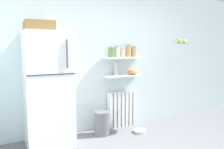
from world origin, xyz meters
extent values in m
cube|color=silver|center=(0.00, 2.05, 1.30)|extent=(7.04, 0.10, 2.60)
cube|color=silver|center=(-1.18, 1.69, 0.87)|extent=(0.67, 0.62, 1.73)
cube|color=#262628|center=(-1.18, 1.38, 1.13)|extent=(0.66, 0.01, 0.01)
cylinder|color=#4C4C51|center=(-0.97, 1.36, 1.41)|extent=(0.02, 0.02, 0.40)
cube|color=olive|center=(-1.28, 1.69, 1.80)|extent=(0.40, 0.43, 0.14)
cube|color=white|center=(-0.03, 1.92, 0.34)|extent=(0.06, 0.12, 0.67)
cube|color=white|center=(0.05, 1.92, 0.34)|extent=(0.06, 0.12, 0.67)
cube|color=white|center=(0.14, 1.92, 0.34)|extent=(0.06, 0.12, 0.67)
cube|color=white|center=(0.22, 1.92, 0.34)|extent=(0.06, 0.12, 0.67)
cube|color=white|center=(0.31, 1.92, 0.34)|extent=(0.06, 0.12, 0.67)
cube|color=white|center=(0.39, 1.92, 0.34)|extent=(0.06, 0.12, 0.67)
cube|color=white|center=(0.48, 1.92, 0.34)|extent=(0.06, 0.12, 0.67)
cube|color=white|center=(0.22, 1.89, 0.98)|extent=(0.73, 0.22, 0.02)
cube|color=white|center=(0.22, 1.89, 1.31)|extent=(0.73, 0.22, 0.02)
cylinder|color=#5B7F4C|center=(-0.02, 1.89, 1.41)|extent=(0.11, 0.11, 0.17)
cylinder|color=gray|center=(-0.02, 1.89, 1.50)|extent=(0.10, 0.10, 0.02)
cylinder|color=beige|center=(0.10, 1.89, 1.42)|extent=(0.09, 0.09, 0.18)
cylinder|color=gray|center=(0.10, 1.89, 1.52)|extent=(0.09, 0.09, 0.02)
cylinder|color=beige|center=(0.22, 1.89, 1.40)|extent=(0.08, 0.08, 0.15)
cylinder|color=gray|center=(0.22, 1.89, 1.48)|extent=(0.08, 0.08, 0.02)
cylinder|color=tan|center=(0.34, 1.89, 1.43)|extent=(0.10, 0.10, 0.21)
cylinder|color=gray|center=(0.34, 1.89, 1.55)|extent=(0.09, 0.09, 0.02)
cylinder|color=tan|center=(0.46, 1.89, 1.42)|extent=(0.10, 0.10, 0.18)
cylinder|color=gray|center=(0.46, 1.89, 1.52)|extent=(0.09, 0.09, 0.02)
cylinder|color=#B2ADA8|center=(0.09, 1.89, 1.10)|extent=(0.09, 0.09, 0.23)
ellipsoid|color=orange|center=(0.43, 1.89, 1.03)|extent=(0.19, 0.19, 0.09)
cylinder|color=slate|center=(-0.30, 1.69, 0.20)|extent=(0.26, 0.26, 0.41)
cylinder|color=#B7B7BC|center=(0.34, 1.47, 0.03)|extent=(0.22, 0.22, 0.05)
torus|color=#B2B2B7|center=(1.19, 1.41, 1.61)|extent=(0.35, 0.35, 0.01)
cylinder|color=#A8A8AD|center=(1.19, 1.41, 1.57)|extent=(0.29, 0.29, 0.01)
sphere|color=gold|center=(1.26, 1.42, 1.62)|extent=(0.08, 0.08, 0.08)
sphere|color=#7FAD38|center=(1.12, 1.40, 1.62)|extent=(0.09, 0.09, 0.09)
ellipsoid|color=yellow|center=(1.24, 1.38, 1.61)|extent=(0.14, 0.16, 0.06)
camera|label=1|loc=(-1.78, -1.69, 1.48)|focal=35.44mm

